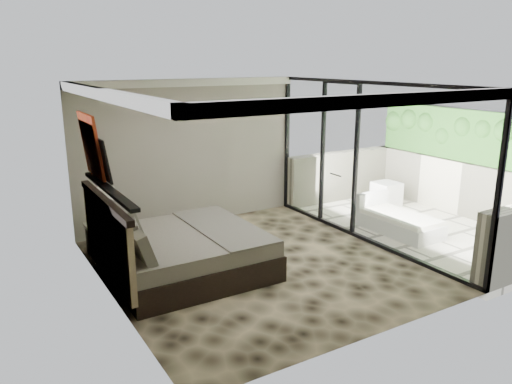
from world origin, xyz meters
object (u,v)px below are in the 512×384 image
ottoman (386,194)px  lounger (397,222)px  nightstand (105,239)px  table_lamp (105,201)px  bed (179,251)px

ottoman → lounger: 1.78m
nightstand → table_lamp: 0.63m
table_lamp → bed: bearing=-63.1°
table_lamp → lounger: size_ratio=0.38×
bed → table_lamp: 1.63m
nightstand → lounger: bearing=-2.2°
table_lamp → lounger: bearing=-18.6°
table_lamp → lounger: 5.29m
bed → nightstand: 1.56m
lounger → bed: bearing=174.8°
lounger → table_lamp: bearing=160.2°
nightstand → lounger: size_ratio=0.35×
table_lamp → ottoman: bearing=-2.7°
nightstand → ottoman: 6.13m
table_lamp → ottoman: 6.11m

